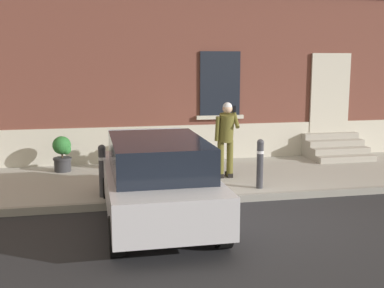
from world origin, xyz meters
name	(u,v)px	position (x,y,z in m)	size (l,w,h in m)	color
ground_plane	(259,216)	(0.00, 0.00, 0.00)	(80.00, 80.00, 0.00)	#232326
sidewalk	(219,177)	(0.00, 2.80, 0.07)	(24.00, 3.60, 0.15)	#99968E
curb_edge	(243,198)	(0.00, 0.94, 0.07)	(24.00, 0.12, 0.15)	gray
building_facade	(197,27)	(0.01, 5.29, 3.73)	(24.00, 1.52, 7.50)	brown
entrance_stoop	(335,149)	(3.68, 4.12, 0.39)	(1.63, 1.28, 0.64)	#9E998E
hatchback_car_silver	(157,178)	(-1.86, 0.03, 0.79)	(1.80, 4.07, 1.50)	#B7B7BF
bollard_near_person	(260,162)	(0.49, 1.35, 0.71)	(0.15, 0.15, 1.04)	#333338
bollard_far_left	(102,169)	(-2.76, 1.35, 0.71)	(0.15, 0.15, 1.04)	#333338
person_on_phone	(226,135)	(0.03, 2.36, 1.15)	(0.51, 0.51, 1.74)	#514C1E
planter_charcoal	(62,153)	(-3.64, 3.85, 0.61)	(0.44, 0.44, 0.86)	#2D2D30
planter_terracotta	(149,150)	(-1.55, 3.84, 0.61)	(0.44, 0.44, 0.86)	#B25B38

